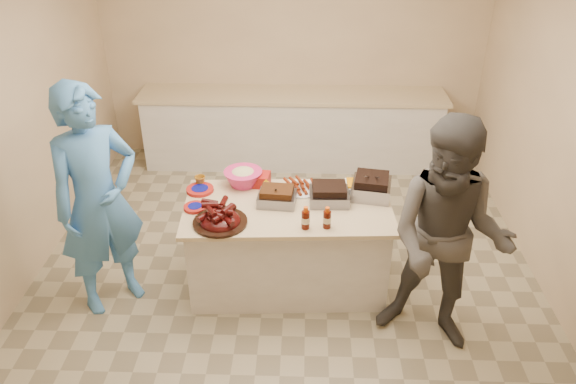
{
  "coord_description": "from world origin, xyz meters",
  "views": [
    {
      "loc": [
        0.16,
        -4.04,
        3.22
      ],
      "look_at": [
        0.02,
        -0.09,
        0.9
      ],
      "focal_mm": 35.0,
      "sensor_mm": 36.0,
      "label": 1
    }
  ],
  "objects_px": {
    "rib_platter": "(220,223)",
    "plastic_cup": "(201,185)",
    "guest_blue": "(117,297)",
    "coleslaw_bowl": "(243,185)",
    "roasting_pan": "(371,195)",
    "bbq_bottle_b": "(327,227)",
    "island": "(288,282)",
    "guest_gray": "(431,336)",
    "bbq_bottle_a": "(305,228)",
    "mustard_bottle": "(266,192)"
  },
  "relations": [
    {
      "from": "guest_gray",
      "to": "bbq_bottle_a",
      "type": "bearing_deg",
      "value": -176.15
    },
    {
      "from": "bbq_bottle_b",
      "to": "guest_gray",
      "type": "xyz_separation_m",
      "value": [
        0.84,
        -0.31,
        -0.8
      ]
    },
    {
      "from": "coleslaw_bowl",
      "to": "guest_gray",
      "type": "distance_m",
      "value": 1.99
    },
    {
      "from": "guest_gray",
      "to": "guest_blue",
      "type": "bearing_deg",
      "value": -167.7
    },
    {
      "from": "rib_platter",
      "to": "coleslaw_bowl",
      "type": "distance_m",
      "value": 0.62
    },
    {
      "from": "rib_platter",
      "to": "roasting_pan",
      "type": "height_order",
      "value": "rib_platter"
    },
    {
      "from": "bbq_bottle_b",
      "to": "guest_blue",
      "type": "relative_size",
      "value": 0.09
    },
    {
      "from": "roasting_pan",
      "to": "plastic_cup",
      "type": "height_order",
      "value": "roasting_pan"
    },
    {
      "from": "bbq_bottle_a",
      "to": "bbq_bottle_b",
      "type": "height_order",
      "value": "bbq_bottle_a"
    },
    {
      "from": "rib_platter",
      "to": "plastic_cup",
      "type": "xyz_separation_m",
      "value": [
        -0.25,
        0.59,
        0.0
      ]
    },
    {
      "from": "plastic_cup",
      "to": "guest_blue",
      "type": "distance_m",
      "value": 1.2
    },
    {
      "from": "guest_blue",
      "to": "guest_gray",
      "type": "height_order",
      "value": "guest_gray"
    },
    {
      "from": "island",
      "to": "bbq_bottle_b",
      "type": "distance_m",
      "value": 0.91
    },
    {
      "from": "plastic_cup",
      "to": "guest_blue",
      "type": "xyz_separation_m",
      "value": [
        -0.69,
        -0.56,
        -0.8
      ]
    },
    {
      "from": "coleslaw_bowl",
      "to": "mustard_bottle",
      "type": "xyz_separation_m",
      "value": [
        0.21,
        -0.12,
        0.0
      ]
    },
    {
      "from": "island",
      "to": "guest_gray",
      "type": "distance_m",
      "value": 1.31
    },
    {
      "from": "island",
      "to": "coleslaw_bowl",
      "type": "bearing_deg",
      "value": 137.21
    },
    {
      "from": "bbq_bottle_b",
      "to": "roasting_pan",
      "type": "bearing_deg",
      "value": 52.1
    },
    {
      "from": "bbq_bottle_b",
      "to": "plastic_cup",
      "type": "relative_size",
      "value": 1.91
    },
    {
      "from": "island",
      "to": "bbq_bottle_b",
      "type": "bearing_deg",
      "value": -47.75
    },
    {
      "from": "bbq_bottle_a",
      "to": "guest_blue",
      "type": "xyz_separation_m",
      "value": [
        -1.61,
        0.07,
        -0.8
      ]
    },
    {
      "from": "island",
      "to": "mustard_bottle",
      "type": "xyz_separation_m",
      "value": [
        -0.19,
        0.21,
        0.8
      ]
    },
    {
      "from": "roasting_pan",
      "to": "guest_blue",
      "type": "relative_size",
      "value": 0.16
    },
    {
      "from": "roasting_pan",
      "to": "coleslaw_bowl",
      "type": "bearing_deg",
      "value": -177.55
    },
    {
      "from": "roasting_pan",
      "to": "coleslaw_bowl",
      "type": "xyz_separation_m",
      "value": [
        -1.09,
        0.15,
        0.0
      ]
    },
    {
      "from": "roasting_pan",
      "to": "coleslaw_bowl",
      "type": "relative_size",
      "value": 0.95
    },
    {
      "from": "rib_platter",
      "to": "bbq_bottle_b",
      "type": "bearing_deg",
      "value": -2.03
    },
    {
      "from": "guest_gray",
      "to": "mustard_bottle",
      "type": "bearing_deg",
      "value": 168.57
    },
    {
      "from": "island",
      "to": "coleslaw_bowl",
      "type": "xyz_separation_m",
      "value": [
        -0.4,
        0.33,
        0.8
      ]
    },
    {
      "from": "plastic_cup",
      "to": "guest_gray",
      "type": "bearing_deg",
      "value": -25.83
    },
    {
      "from": "rib_platter",
      "to": "plastic_cup",
      "type": "bearing_deg",
      "value": 113.28
    },
    {
      "from": "bbq_bottle_b",
      "to": "guest_blue",
      "type": "height_order",
      "value": "bbq_bottle_b"
    },
    {
      "from": "roasting_pan",
      "to": "rib_platter",
      "type": "bearing_deg",
      "value": -148.97
    },
    {
      "from": "guest_blue",
      "to": "coleslaw_bowl",
      "type": "bearing_deg",
      "value": -13.44
    },
    {
      "from": "guest_blue",
      "to": "guest_gray",
      "type": "bearing_deg",
      "value": -50.22
    },
    {
      "from": "bbq_bottle_b",
      "to": "guest_blue",
      "type": "distance_m",
      "value": 1.94
    },
    {
      "from": "island",
      "to": "rib_platter",
      "type": "distance_m",
      "value": 1.0
    },
    {
      "from": "bbq_bottle_b",
      "to": "guest_gray",
      "type": "bearing_deg",
      "value": -20.29
    },
    {
      "from": "coleslaw_bowl",
      "to": "guest_blue",
      "type": "distance_m",
      "value": 1.45
    },
    {
      "from": "rib_platter",
      "to": "coleslaw_bowl",
      "type": "relative_size",
      "value": 1.28
    },
    {
      "from": "rib_platter",
      "to": "bbq_bottle_b",
      "type": "xyz_separation_m",
      "value": [
        0.83,
        -0.03,
        0.0
      ]
    },
    {
      "from": "bbq_bottle_b",
      "to": "island",
      "type": "bearing_deg",
      "value": 135.23
    },
    {
      "from": "island",
      "to": "coleslaw_bowl",
      "type": "height_order",
      "value": "coleslaw_bowl"
    },
    {
      "from": "roasting_pan",
      "to": "plastic_cup",
      "type": "xyz_separation_m",
      "value": [
        -1.46,
        0.13,
        0.0
      ]
    },
    {
      "from": "coleslaw_bowl",
      "to": "guest_gray",
      "type": "relative_size",
      "value": 0.18
    },
    {
      "from": "plastic_cup",
      "to": "guest_blue",
      "type": "height_order",
      "value": "plastic_cup"
    },
    {
      "from": "guest_blue",
      "to": "plastic_cup",
      "type": "bearing_deg",
      "value": -2.91
    },
    {
      "from": "coleslaw_bowl",
      "to": "bbq_bottle_a",
      "type": "height_order",
      "value": "coleslaw_bowl"
    },
    {
      "from": "roasting_pan",
      "to": "plastic_cup",
      "type": "relative_size",
      "value": 3.37
    },
    {
      "from": "coleslaw_bowl",
      "to": "bbq_bottle_a",
      "type": "bearing_deg",
      "value": -50.2
    }
  ]
}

